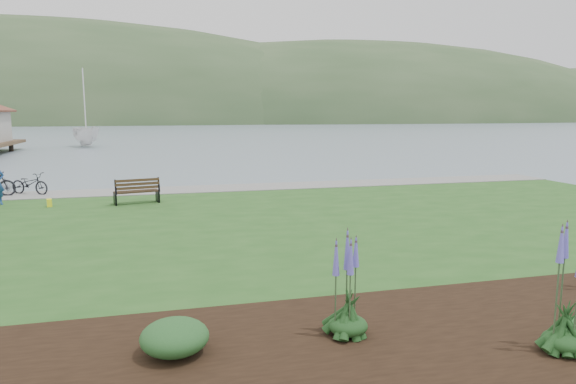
{
  "coord_description": "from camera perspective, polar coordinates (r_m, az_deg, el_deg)",
  "views": [
    {
      "loc": [
        -2.57,
        -16.37,
        3.87
      ],
      "look_at": [
        1.54,
        -0.45,
        1.3
      ],
      "focal_mm": 32.0,
      "sensor_mm": 36.0,
      "label": 1
    }
  ],
  "objects": [
    {
      "name": "ground",
      "position": [
        17.02,
        -5.42,
        -4.3
      ],
      "size": [
        600.0,
        600.0,
        0.0
      ],
      "primitive_type": "plane",
      "color": "slate",
      "rests_on": "ground"
    },
    {
      "name": "lawn",
      "position": [
        15.05,
        -4.22,
        -5.25
      ],
      "size": [
        34.0,
        20.0,
        0.4
      ],
      "primitive_type": "cube",
      "color": "#25531D",
      "rests_on": "ground"
    },
    {
      "name": "shoreline_path",
      "position": [
        23.67,
        -8.08,
        0.4
      ],
      "size": [
        34.0,
        2.2,
        0.03
      ],
      "primitive_type": "cube",
      "color": "gray",
      "rests_on": "lawn"
    },
    {
      "name": "garden_bed",
      "position": [
        9.28,
        24.6,
        -13.77
      ],
      "size": [
        24.0,
        4.4,
        0.04
      ],
      "primitive_type": "cube",
      "color": "black",
      "rests_on": "lawn"
    },
    {
      "name": "far_hillside",
      "position": [
        187.77,
        -7.64,
        7.62
      ],
      "size": [
        580.0,
        80.0,
        38.0
      ],
      "primitive_type": null,
      "color": "#36522E",
      "rests_on": "ground"
    },
    {
      "name": "park_bench",
      "position": [
        20.36,
        -16.44,
        0.15
      ],
      "size": [
        1.74,
        0.99,
        1.02
      ],
      "rotation": [
        0.0,
        0.0,
        0.2
      ],
      "color": "black",
      "rests_on": "lawn"
    },
    {
      "name": "bicycle_a",
      "position": [
        24.33,
        -26.77,
        0.84
      ],
      "size": [
        1.43,
        1.87,
        0.94
      ],
      "primitive_type": "imported",
      "rotation": [
        0.0,
        0.0,
        1.05
      ],
      "color": "black",
      "rests_on": "lawn"
    },
    {
      "name": "sailboat",
      "position": [
        61.93,
        -21.42,
        4.68
      ],
      "size": [
        13.47,
        13.58,
        27.49
      ],
      "primitive_type": "imported",
      "rotation": [
        0.0,
        0.0,
        0.36
      ],
      "color": "silver",
      "rests_on": "ground"
    },
    {
      "name": "pannier",
      "position": [
        20.96,
        -24.99,
        -1.09
      ],
      "size": [
        0.22,
        0.3,
        0.29
      ],
      "primitive_type": "cube",
      "rotation": [
        0.0,
        0.0,
        0.21
      ],
      "color": "yellow",
      "rests_on": "lawn"
    },
    {
      "name": "echium_0",
      "position": [
        8.44,
        28.7,
        -9.71
      ],
      "size": [
        0.62,
        0.62,
        2.2
      ],
      "color": "#143714",
      "rests_on": "garden_bed"
    },
    {
      "name": "echium_4",
      "position": [
        8.06,
        6.75,
        -10.5
      ],
      "size": [
        0.62,
        0.62,
        1.91
      ],
      "color": "#143714",
      "rests_on": "garden_bed"
    },
    {
      "name": "shrub_0",
      "position": [
        7.79,
        -12.49,
        -15.47
      ],
      "size": [
        0.99,
        0.99,
        0.49
      ],
      "primitive_type": "ellipsoid",
      "color": "#1E4C21",
      "rests_on": "garden_bed"
    }
  ]
}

